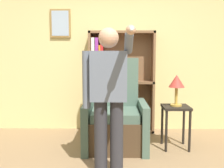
% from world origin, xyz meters
% --- Properties ---
extents(wall_back, '(8.00, 0.11, 2.80)m').
position_xyz_m(wall_back, '(-0.01, 2.03, 1.40)').
color(wall_back, '#DBCC84').
rests_on(wall_back, ground_plane).
extents(bookcase, '(1.15, 0.28, 1.78)m').
position_xyz_m(bookcase, '(-0.03, 1.87, 0.89)').
color(bookcase, brown).
rests_on(bookcase, ground_plane).
extents(armchair, '(0.91, 0.85, 1.32)m').
position_xyz_m(armchair, '(0.00, 1.07, 0.40)').
color(armchair, '#4C3823').
rests_on(armchair, ground_plane).
extents(person_standing, '(0.55, 0.78, 1.67)m').
position_xyz_m(person_standing, '(-0.08, 0.13, 0.95)').
color(person_standing, '#2D2D33').
rests_on(person_standing, ground_plane).
extents(side_table, '(0.39, 0.39, 0.63)m').
position_xyz_m(side_table, '(0.89, 1.01, 0.50)').
color(side_table, black).
rests_on(side_table, ground_plane).
extents(table_lamp, '(0.23, 0.23, 0.46)m').
position_xyz_m(table_lamp, '(0.89, 1.01, 0.96)').
color(table_lamp, gold).
rests_on(table_lamp, side_table).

